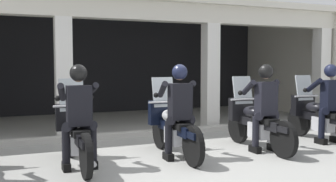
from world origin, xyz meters
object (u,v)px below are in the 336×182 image
object	(u,v)px
police_officer_center	(179,103)
police_officer_right	(265,100)
police_officer_left	(79,107)
motorcycle_far_right	(319,117)
police_officer_far_right	(330,97)
motorcycle_right	(255,122)
motorcycle_left	(76,133)
motorcycle_center	(173,127)

from	to	relation	value
police_officer_center	police_officer_right	bearing A→B (deg)	-22.89
police_officer_left	police_officer_right	xyz separation A→B (m)	(3.30, -0.08, -0.00)
motorcycle_far_right	police_officer_far_right	size ratio (longest dim) A/B	1.29
motorcycle_right	motorcycle_far_right	distance (m)	1.65
police_officer_center	motorcycle_far_right	size ratio (longest dim) A/B	0.78
police_officer_center	motorcycle_far_right	xyz separation A→B (m)	(3.30, 0.32, -0.44)
motorcycle_left	police_officer_left	bearing A→B (deg)	-109.58
motorcycle_left	police_officer_center	distance (m)	1.73
police_officer_center	motorcycle_right	world-z (taller)	police_officer_center
motorcycle_left	police_officer_center	size ratio (longest dim) A/B	1.29
police_officer_left	police_officer_far_right	size ratio (longest dim) A/B	1.00
motorcycle_center	police_officer_left	bearing A→B (deg)	170.24
motorcycle_left	police_officer_right	xyz separation A→B (m)	(3.30, -0.37, 0.44)
police_officer_left	police_officer_center	bearing A→B (deg)	-19.05
motorcycle_center	police_officer_center	size ratio (longest dim) A/B	1.29
police_officer_center	motorcycle_far_right	bearing A→B (deg)	-14.19
motorcycle_far_right	police_officer_far_right	xyz separation A→B (m)	(-0.00, -0.28, 0.44)
motorcycle_center	police_officer_far_right	size ratio (longest dim) A/B	1.29
motorcycle_left	police_officer_far_right	distance (m)	4.97
motorcycle_right	police_officer_right	world-z (taller)	police_officer_right
motorcycle_left	police_officer_right	bearing A→B (deg)	-25.66
motorcycle_center	police_officer_far_right	world-z (taller)	police_officer_far_right
motorcycle_right	police_officer_far_right	world-z (taller)	police_officer_far_right
police_officer_left	motorcycle_right	xyz separation A→B (m)	(3.30, 0.20, -0.44)
police_officer_center	motorcycle_right	bearing A→B (deg)	-13.08
police_officer_left	police_officer_center	size ratio (longest dim) A/B	1.00
motorcycle_left	motorcycle_right	bearing A→B (deg)	-20.75
police_officer_center	police_officer_far_right	bearing A→B (deg)	-19.10
motorcycle_left	motorcycle_far_right	size ratio (longest dim) A/B	1.00
motorcycle_right	motorcycle_far_right	bearing A→B (deg)	-15.91
motorcycle_left	motorcycle_right	size ratio (longest dim) A/B	1.00
police_officer_right	police_officer_center	bearing A→B (deg)	156.50
motorcycle_center	motorcycle_right	world-z (taller)	same
motorcycle_left	police_officer_left	world-z (taller)	police_officer_left
motorcycle_center	police_officer_center	distance (m)	0.52
motorcycle_left	motorcycle_center	size ratio (longest dim) A/B	1.00
motorcycle_right	police_officer_far_right	bearing A→B (deg)	-25.74
motorcycle_center	motorcycle_far_right	bearing A→B (deg)	-19.10
motorcycle_center	police_officer_right	bearing A→B (deg)	-32.54
motorcycle_center	motorcycle_far_right	size ratio (longest dim) A/B	1.00
motorcycle_right	police_officer_far_right	size ratio (longest dim) A/B	1.29
motorcycle_right	police_officer_far_right	distance (m)	1.71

